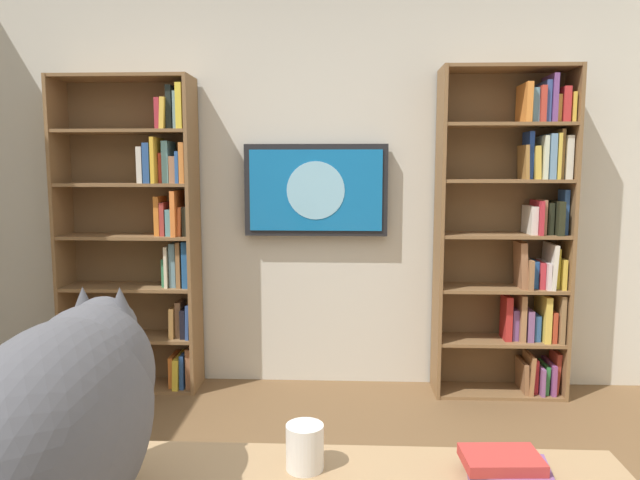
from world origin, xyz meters
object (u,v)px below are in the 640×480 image
(coffee_mug, at_px, (305,447))
(desk_book_stack, at_px, (505,467))
(bookshelf_left, at_px, (518,234))
(cat, at_px, (67,416))
(bookshelf_right, at_px, (146,231))
(wall_mounted_tv, at_px, (316,190))

(coffee_mug, distance_m, desk_book_stack, 0.41)
(bookshelf_left, height_order, desk_book_stack, bookshelf_left)
(bookshelf_left, bearing_deg, coffee_mug, 64.72)
(coffee_mug, bearing_deg, cat, 28.79)
(bookshelf_right, xyz_separation_m, coffee_mug, (-1.17, 2.42, -0.19))
(bookshelf_right, distance_m, wall_mounted_tv, 1.10)
(cat, bearing_deg, bookshelf_right, -73.53)
(bookshelf_right, relative_size, cat, 2.75)
(cat, xyz_separation_m, desk_book_stack, (-0.81, -0.20, -0.18))
(cat, bearing_deg, bookshelf_left, -120.27)
(wall_mounted_tv, relative_size, coffee_mug, 9.38)
(cat, relative_size, coffee_mug, 7.44)
(desk_book_stack, bearing_deg, bookshelf_right, -56.90)
(wall_mounted_tv, xyz_separation_m, coffee_mug, (-0.10, 2.50, -0.45))
(bookshelf_right, relative_size, desk_book_stack, 10.64)
(coffee_mug, bearing_deg, bookshelf_right, -64.07)
(wall_mounted_tv, bearing_deg, coffee_mug, 92.40)
(coffee_mug, bearing_deg, wall_mounted_tv, -87.60)
(bookshelf_right, xyz_separation_m, cat, (-0.78, 2.63, -0.03))
(bookshelf_right, distance_m, cat, 2.75)
(wall_mounted_tv, xyz_separation_m, cat, (0.29, 2.72, -0.29))
(bookshelf_left, xyz_separation_m, bookshelf_right, (2.31, -0.00, 0.01))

